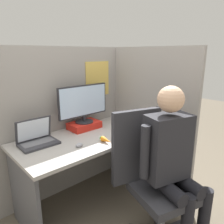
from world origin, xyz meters
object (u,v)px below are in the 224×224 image
(paper_box, at_px, (84,125))
(stapler, at_px, (132,123))
(monitor, at_px, (83,103))
(office_chair, at_px, (152,175))
(person, at_px, (173,157))
(laptop, at_px, (37,139))
(carrot_toy, at_px, (106,140))

(paper_box, bearing_deg, stapler, -28.28)
(paper_box, height_order, stapler, paper_box)
(paper_box, bearing_deg, monitor, 90.00)
(office_chair, bearing_deg, monitor, 94.14)
(paper_box, distance_m, person, 1.02)
(monitor, bearing_deg, paper_box, -90.00)
(stapler, xyz_separation_m, office_chair, (-0.41, -0.60, -0.23))
(monitor, height_order, laptop, monitor)
(laptop, height_order, stapler, laptop)
(laptop, xyz_separation_m, person, (0.66, -0.95, -0.03))
(laptop, relative_size, person, 0.25)
(stapler, distance_m, carrot_toy, 0.58)
(paper_box, xyz_separation_m, stapler, (0.47, -0.25, -0.01))
(carrot_toy, xyz_separation_m, person, (0.19, -0.56, -0.01))
(monitor, bearing_deg, laptop, -173.41)
(monitor, bearing_deg, stapler, -28.55)
(office_chair, xyz_separation_m, person, (0.05, -0.16, 0.21))
(carrot_toy, height_order, office_chair, office_chair)
(laptop, height_order, person, person)
(monitor, relative_size, office_chair, 0.54)
(laptop, relative_size, stapler, 2.04)
(paper_box, distance_m, laptop, 0.55)
(carrot_toy, relative_size, person, 0.10)
(paper_box, bearing_deg, person, -83.84)
(carrot_toy, height_order, person, person)
(paper_box, bearing_deg, carrot_toy, -100.17)
(monitor, height_order, carrot_toy, monitor)
(stapler, xyz_separation_m, person, (-0.36, -0.76, -0.01))
(stapler, height_order, carrot_toy, carrot_toy)
(laptop, relative_size, office_chair, 0.30)
(stapler, relative_size, carrot_toy, 1.17)
(monitor, xyz_separation_m, person, (0.11, -1.01, -0.27))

